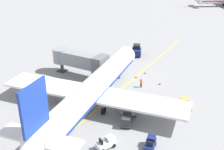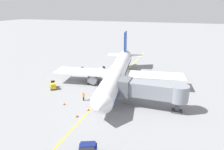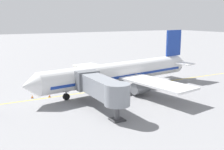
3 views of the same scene
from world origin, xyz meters
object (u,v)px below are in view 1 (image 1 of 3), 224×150
jet_bridge (79,59)px  baggage_cart_second_in_train (126,120)px  baggage_tug_lead (150,144)px  baggage_tug_spare (185,104)px  pushback_tractor (136,51)px  safety_cone_nose_right (160,83)px  parked_airliner (94,88)px  safety_cone_nose_left (145,72)px  baggage_cart_front (133,109)px  ground_crew_wing_walker (141,82)px  baggage_tug_trailing (106,143)px  safety_cone_wing_tip (136,76)px

jet_bridge → baggage_cart_second_in_train: (16.21, -11.04, -2.50)m
baggage_tug_lead → baggage_tug_spare: same height
pushback_tractor → safety_cone_nose_right: size_ratio=8.32×
parked_airliner → safety_cone_nose_left: size_ratio=63.19×
pushback_tractor → baggage_cart_front: bearing=-66.1°
baggage_cart_second_in_train → safety_cone_nose_right: baggage_cart_second_in_train is taller
jet_bridge → parked_airliner: bearing=-43.3°
baggage_cart_front → ground_crew_wing_walker: bearing=106.6°
parked_airliner → baggage_cart_front: 6.94m
pushback_tractor → safety_cone_nose_left: pushback_tractor is taller
baggage_cart_front → safety_cone_nose_right: 12.08m
parked_airliner → jet_bridge: (-9.19, 8.66, 0.27)m
baggage_tug_trailing → safety_cone_nose_right: (-0.57, 20.76, -0.42)m
baggage_tug_lead → baggage_cart_second_in_train: baggage_tug_lead is taller
baggage_tug_lead → safety_cone_wing_tip: (-10.76, 18.69, -0.42)m
baggage_tug_lead → safety_cone_wing_tip: size_ratio=4.57×
baggage_tug_trailing → safety_cone_nose_right: size_ratio=4.70×
baggage_tug_trailing → safety_cone_wing_tip: baggage_tug_trailing is taller
ground_crew_wing_walker → safety_cone_nose_right: ground_crew_wing_walker is taller
baggage_tug_lead → baggage_tug_trailing: size_ratio=0.97×
safety_cone_nose_right → parked_airliner: bearing=-116.8°
baggage_tug_trailing → baggage_cart_second_in_train: (0.00, 5.62, 0.24)m
baggage_tug_spare → safety_cone_wing_tip: bearing=150.3°
safety_cone_nose_left → baggage_tug_spare: bearing=-40.7°
baggage_cart_second_in_train → baggage_tug_lead: bearing=-31.5°
pushback_tractor → ground_crew_wing_walker: size_ratio=2.90×
ground_crew_wing_walker → parked_airliner: bearing=-110.8°
parked_airliner → pushback_tractor: 25.89m
parked_airliner → baggage_cart_second_in_train: 7.74m
pushback_tractor → baggage_cart_second_in_train: 30.06m
parked_airliner → baggage_tug_lead: size_ratio=13.82×
baggage_tug_trailing → baggage_tug_spare: (5.94, 14.57, 0.00)m
safety_cone_nose_right → baggage_tug_trailing: bearing=-88.4°
pushback_tractor → ground_crew_wing_walker: pushback_tractor is taller
safety_cone_nose_left → safety_cone_nose_right: size_ratio=1.00×
pushback_tractor → safety_cone_nose_left: size_ratio=8.32×
jet_bridge → pushback_tractor: jet_bridge is taller
jet_bridge → safety_cone_nose_right: bearing=14.7°
baggage_tug_spare → ground_crew_wing_walker: bearing=159.9°
pushback_tractor → baggage_tug_trailing: 35.33m
baggage_tug_spare → safety_cone_wing_tip: (-11.78, 6.72, -0.42)m
baggage_tug_spare → safety_cone_nose_right: (-6.51, 6.19, -0.42)m
baggage_cart_second_in_train → parked_airliner: bearing=161.3°
baggage_tug_trailing → ground_crew_wing_walker: ground_crew_wing_walker is taller
pushback_tractor → jet_bridge: bearing=-105.9°
baggage_tug_lead → ground_crew_wing_walker: (-8.17, 15.34, 0.24)m
baggage_cart_front → safety_cone_nose_right: size_ratio=5.02×
baggage_tug_spare → ground_crew_wing_walker: 9.79m
baggage_tug_lead → safety_cone_nose_right: baggage_tug_lead is taller
safety_cone_nose_left → baggage_cart_front: bearing=-73.6°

